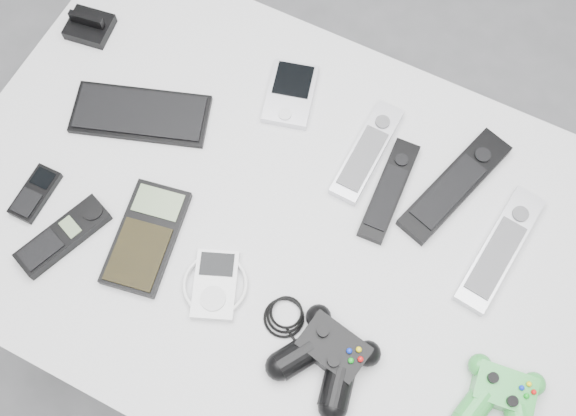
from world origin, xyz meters
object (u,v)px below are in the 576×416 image
at_px(pda, 290,94).
at_px(controller_green, 502,398).
at_px(cordless_handset, 63,236).
at_px(desk, 295,242).
at_px(calculator, 146,237).
at_px(remote_silver_b, 500,249).
at_px(mp3_player, 215,284).
at_px(controller_black, 328,356).
at_px(remote_black_a, 389,190).
at_px(pda_keyboard, 141,114).
at_px(remote_silver_a, 367,151).
at_px(remote_black_b, 455,185).
at_px(mobile_phone, 35,193).

bearing_deg(pda, controller_green, -47.55).
bearing_deg(cordless_handset, desk, 50.25).
xyz_separation_m(pda, calculator, (-0.09, -0.35, -0.00)).
relative_size(remote_silver_b, mp3_player, 2.02).
relative_size(remote_silver_b, controller_black, 0.94).
bearing_deg(remote_silver_b, remote_black_a, -177.80).
distance_m(pda_keyboard, pda, 0.27).
height_order(pda, remote_silver_a, remote_silver_a).
bearing_deg(remote_black_a, remote_black_b, 27.80).
height_order(desk, mp3_player, mp3_player).
xyz_separation_m(remote_silver_a, mobile_phone, (-0.47, -0.33, -0.00)).
bearing_deg(controller_black, mobile_phone, -172.37).
xyz_separation_m(remote_silver_b, calculator, (-0.53, -0.25, -0.00)).
height_order(remote_black_a, controller_black, controller_black).
bearing_deg(remote_silver_b, mp3_player, -139.43).
relative_size(desk, pda_keyboard, 4.94).
xyz_separation_m(remote_silver_b, controller_black, (-0.18, -0.29, 0.01)).
relative_size(pda, remote_silver_b, 0.55).
bearing_deg(desk, cordless_handset, -150.65).
bearing_deg(remote_silver_a, controller_black, -74.04).
bearing_deg(pda, remote_black_a, -36.58).
relative_size(remote_black_b, mp3_player, 2.12).
xyz_separation_m(mobile_phone, calculator, (0.21, 0.02, 0.00)).
distance_m(remote_silver_b, mobile_phone, 0.79).
height_order(remote_silver_a, mobile_phone, remote_silver_a).
bearing_deg(remote_black_b, mp3_player, -112.67).
relative_size(remote_silver_a, controller_green, 1.47).
bearing_deg(calculator, controller_green, -8.85).
height_order(pda_keyboard, remote_black_b, remote_black_b).
distance_m(remote_silver_a, remote_black_a, 0.08).
xyz_separation_m(desk, pda_keyboard, (-0.35, 0.07, 0.08)).
bearing_deg(pda_keyboard, controller_black, -45.56).
distance_m(desk, controller_green, 0.43).
xyz_separation_m(pda_keyboard, remote_black_b, (0.56, 0.12, 0.00)).
relative_size(cordless_handset, controller_black, 0.66).
relative_size(pda_keyboard, remote_black_a, 1.26).
bearing_deg(remote_black_b, remote_silver_b, -17.02).
bearing_deg(controller_black, remote_black_a, 105.39).
bearing_deg(desk, remote_silver_a, 74.90).
relative_size(remote_silver_a, remote_silver_b, 0.87).
relative_size(remote_silver_b, mobile_phone, 2.31).
xyz_separation_m(pda_keyboard, remote_black_a, (0.46, 0.06, 0.00)).
relative_size(mobile_phone, calculator, 0.53).
bearing_deg(remote_silver_b, calculator, -148.82).
bearing_deg(calculator, remote_black_a, 27.86).
relative_size(calculator, mp3_player, 1.66).
bearing_deg(mp3_player, pda, 75.06).
bearing_deg(calculator, controller_black, -17.62).
distance_m(pda_keyboard, remote_black_b, 0.57).
distance_m(remote_black_b, controller_green, 0.36).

